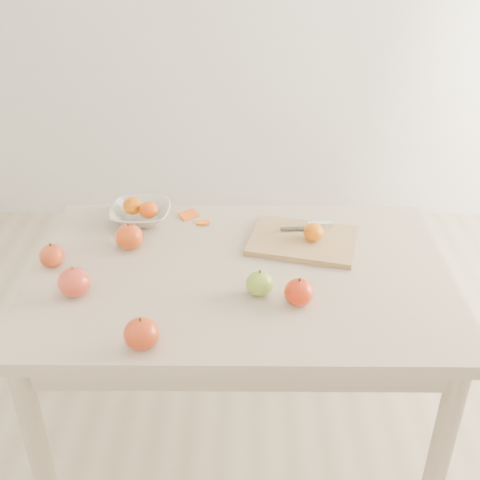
{
  "coord_description": "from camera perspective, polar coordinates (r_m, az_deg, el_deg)",
  "views": [
    {
      "loc": [
        0.01,
        -1.44,
        1.7
      ],
      "look_at": [
        0.0,
        0.05,
        0.82
      ],
      "focal_mm": 45.0,
      "sensor_mm": 36.0,
      "label": 1
    }
  ],
  "objects": [
    {
      "name": "fruit_bowl",
      "position": [
        1.99,
        -9.41,
        2.45
      ],
      "size": [
        0.2,
        0.2,
        0.05
      ],
      "primitive_type": "imported",
      "color": "silver",
      "rests_on": "table"
    },
    {
      "name": "paring_knife",
      "position": [
        1.91,
        7.21,
        1.42
      ],
      "size": [
        0.17,
        0.05,
        0.01
      ],
      "color": "white",
      "rests_on": "cutting_board"
    },
    {
      "name": "apple_red_c",
      "position": [
        1.45,
        -9.32,
        -8.76
      ],
      "size": [
        0.09,
        0.09,
        0.08
      ],
      "primitive_type": "ellipsoid",
      "color": "#A0170A",
      "rests_on": "table"
    },
    {
      "name": "apple_red_b",
      "position": [
        1.66,
        -15.42,
        -3.86
      ],
      "size": [
        0.09,
        0.09,
        0.08
      ],
      "primitive_type": "ellipsoid",
      "color": "maroon",
      "rests_on": "table"
    },
    {
      "name": "cutting_board",
      "position": [
        1.86,
        5.97,
        -0.07
      ],
      "size": [
        0.36,
        0.3,
        0.02
      ],
      "primitive_type": "cube",
      "rotation": [
        0.0,
        0.0,
        -0.24
      ],
      "color": "tan",
      "rests_on": "table"
    },
    {
      "name": "apple_red_d",
      "position": [
        1.81,
        -17.39,
        -1.43
      ],
      "size": [
        0.07,
        0.07,
        0.07
      ],
      "primitive_type": "ellipsoid",
      "color": "#A1181A",
      "rests_on": "table"
    },
    {
      "name": "bowl_tangerine_near",
      "position": [
        1.99,
        -10.13,
        3.22
      ],
      "size": [
        0.07,
        0.07,
        0.06
      ],
      "primitive_type": "ellipsoid",
      "color": "orange",
      "rests_on": "fruit_bowl"
    },
    {
      "name": "apple_red_e",
      "position": [
        1.58,
        5.61,
        -4.93
      ],
      "size": [
        0.08,
        0.08,
        0.07
      ],
      "primitive_type": "ellipsoid",
      "color": "#A20204",
      "rests_on": "table"
    },
    {
      "name": "ground",
      "position": [
        2.23,
        -0.01,
        -19.17
      ],
      "size": [
        3.5,
        3.5,
        0.0
      ],
      "primitive_type": "plane",
      "color": "#C6B293",
      "rests_on": "ground"
    },
    {
      "name": "orange_peel_b",
      "position": [
        1.96,
        -3.53,
        1.63
      ],
      "size": [
        0.05,
        0.04,
        0.01
      ],
      "primitive_type": "cube",
      "rotation": [
        -0.14,
        0.0,
        0.06
      ],
      "color": "#E75D10",
      "rests_on": "table"
    },
    {
      "name": "apple_green",
      "position": [
        1.61,
        1.88,
        -4.13
      ],
      "size": [
        0.08,
        0.08,
        0.07
      ],
      "primitive_type": "ellipsoid",
      "color": "olive",
      "rests_on": "table"
    },
    {
      "name": "table",
      "position": [
        1.78,
        -0.01,
        -5.5
      ],
      "size": [
        1.2,
        0.8,
        0.75
      ],
      "color": "beige",
      "rests_on": "ground"
    },
    {
      "name": "orange_peel_a",
      "position": [
        2.01,
        -4.88,
        2.29
      ],
      "size": [
        0.07,
        0.07,
        0.01
      ],
      "primitive_type": "cube",
      "rotation": [
        0.21,
        0.0,
        0.63
      ],
      "color": "#DE500F",
      "rests_on": "table"
    },
    {
      "name": "apple_red_a",
      "position": [
        1.84,
        -10.46,
        0.31
      ],
      "size": [
        0.08,
        0.08,
        0.08
      ],
      "primitive_type": "ellipsoid",
      "color": "#9B0601",
      "rests_on": "table"
    },
    {
      "name": "bowl_tangerine_far",
      "position": [
        1.96,
        -8.67,
        2.84
      ],
      "size": [
        0.06,
        0.06,
        0.05
      ],
      "primitive_type": "ellipsoid",
      "color": "#E54508",
      "rests_on": "fruit_bowl"
    },
    {
      "name": "board_tangerine",
      "position": [
        1.83,
        6.99,
        0.75
      ],
      "size": [
        0.06,
        0.06,
        0.05
      ],
      "primitive_type": "ellipsoid",
      "color": "orange",
      "rests_on": "cutting_board"
    }
  ]
}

